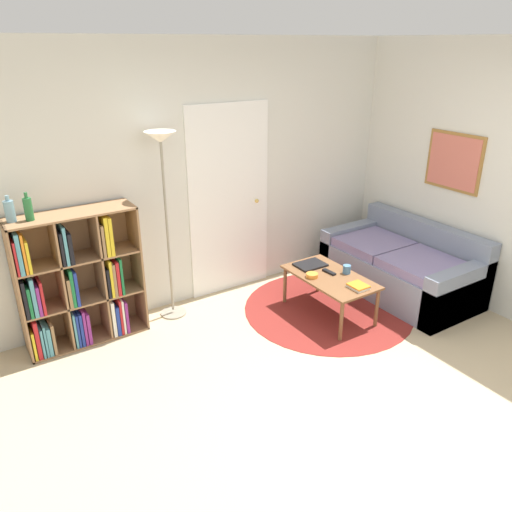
{
  "coord_description": "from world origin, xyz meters",
  "views": [
    {
      "loc": [
        -2.33,
        -1.98,
        2.55
      ],
      "look_at": [
        -0.2,
        1.31,
        0.85
      ],
      "focal_mm": 35.0,
      "sensor_mm": 36.0,
      "label": 1
    }
  ],
  "objects": [
    {
      "name": "floor_lamp",
      "position": [
        -0.63,
        2.18,
        1.51
      ],
      "size": [
        0.28,
        0.28,
        1.82
      ],
      "color": "gray",
      "rests_on": "ground_plane"
    },
    {
      "name": "bowl",
      "position": [
        0.51,
        1.41,
        0.44
      ],
      "size": [
        0.12,
        0.12,
        0.04
      ],
      "color": "orange",
      "rests_on": "coffee_table"
    },
    {
      "name": "wall_right",
      "position": [
        2.15,
        1.19,
        1.3
      ],
      "size": [
        0.08,
        5.39,
        2.6
      ],
      "color": "silver",
      "rests_on": "ground_plane"
    },
    {
      "name": "rug",
      "position": [
        0.74,
        1.4,
        0.0
      ],
      "size": [
        1.72,
        1.72,
        0.01
      ],
      "color": "maroon",
      "rests_on": "ground_plane"
    },
    {
      "name": "bottle_left",
      "position": [
        -1.93,
        2.22,
        1.31
      ],
      "size": [
        0.08,
        0.08,
        0.21
      ],
      "color": "#6B93A3",
      "rests_on": "bookshelf"
    },
    {
      "name": "book_stack_on_table",
      "position": [
        0.73,
        0.99,
        0.44
      ],
      "size": [
        0.16,
        0.18,
        0.04
      ],
      "color": "silver",
      "rests_on": "coffee_table"
    },
    {
      "name": "wall_back",
      "position": [
        0.01,
        2.41,
        1.29
      ],
      "size": [
        7.24,
        0.11,
        2.6
      ],
      "color": "silver",
      "rests_on": "ground_plane"
    },
    {
      "name": "bookshelf",
      "position": [
        -1.52,
        2.2,
        0.57
      ],
      "size": [
        1.06,
        0.34,
        1.23
      ],
      "color": "#936B47",
      "rests_on": "ground_plane"
    },
    {
      "name": "remote",
      "position": [
        0.72,
        1.39,
        0.43
      ],
      "size": [
        0.05,
        0.16,
        0.02
      ],
      "color": "black",
      "rests_on": "coffee_table"
    },
    {
      "name": "bottle_middle",
      "position": [
        -1.8,
        2.17,
        1.32
      ],
      "size": [
        0.07,
        0.07,
        0.23
      ],
      "color": "#236633",
      "rests_on": "bookshelf"
    },
    {
      "name": "coffee_table",
      "position": [
        0.68,
        1.33,
        0.38
      ],
      "size": [
        0.53,
        0.95,
        0.42
      ],
      "color": "brown",
      "rests_on": "ground_plane"
    },
    {
      "name": "cup",
      "position": [
        0.86,
        1.29,
        0.47
      ],
      "size": [
        0.08,
        0.08,
        0.09
      ],
      "color": "teal",
      "rests_on": "coffee_table"
    },
    {
      "name": "ground_plane",
      "position": [
        0.0,
        0.0,
        0.0
      ],
      "size": [
        14.0,
        14.0,
        0.0
      ],
      "primitive_type": "plane",
      "color": "tan"
    },
    {
      "name": "laptop",
      "position": [
        0.67,
        1.63,
        0.43
      ],
      "size": [
        0.3,
        0.23,
        0.02
      ],
      "color": "black",
      "rests_on": "coffee_table"
    },
    {
      "name": "couch",
      "position": [
        1.72,
        1.3,
        0.27
      ],
      "size": [
        0.89,
        1.64,
        0.74
      ],
      "color": "gray",
      "rests_on": "ground_plane"
    }
  ]
}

